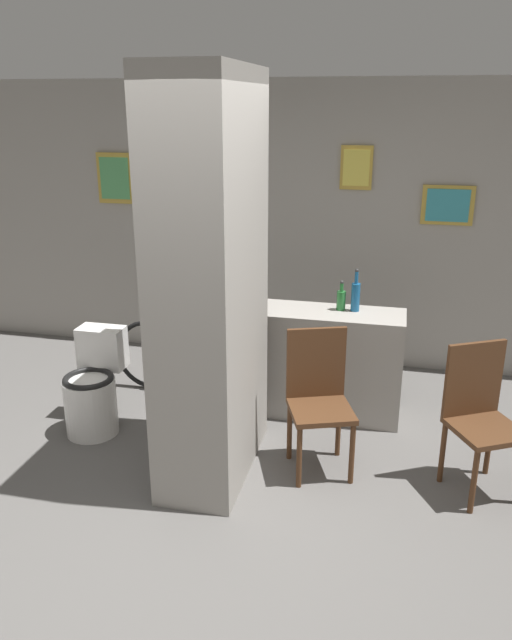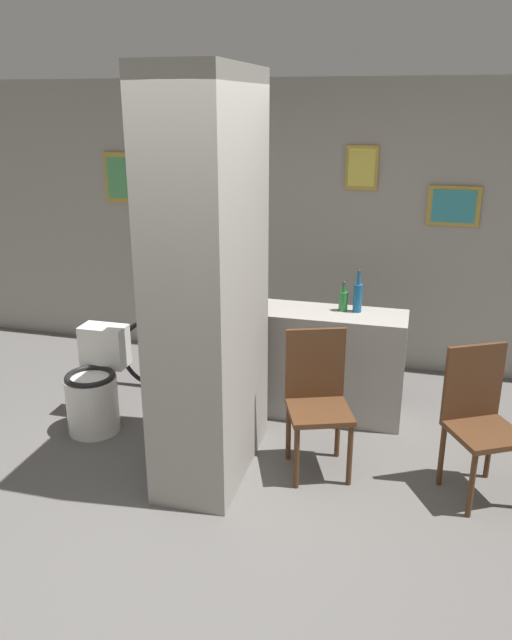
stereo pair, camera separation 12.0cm
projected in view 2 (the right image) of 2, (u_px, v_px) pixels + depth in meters
The scene contains 10 objects.
ground_plane at pixel (190, 511), 3.86m from camera, with size 14.00×14.00×0.00m, color #5B5956.
wall_back at pixel (284, 225), 5.83m from camera, with size 8.00×0.09×2.60m.
pillar_center at pixel (209, 285), 3.93m from camera, with size 0.53×1.09×2.60m.
counter_shelf at pixel (328, 364), 4.94m from camera, with size 1.18×0.44×0.86m.
toilet at pixel (95, 388), 4.77m from camera, with size 0.39×0.55×0.76m.
chair_near_pillar at pixel (317, 396), 4.18m from camera, with size 0.52×0.52×0.97m.
chair_by_doorway at pixel (480, 416), 3.91m from camera, with size 0.55×0.55×0.97m.
bicycle at pixel (211, 358), 5.30m from camera, with size 1.68×0.42×0.69m.
bottle_tall at pixel (358, 296), 4.77m from camera, with size 0.07×0.07×0.34m.
bottle_short at pixel (343, 300), 4.81m from camera, with size 0.07×0.07×0.24m.
Camera 2 is at (1.23, -3.04, 2.39)m, focal length 35.00 mm.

